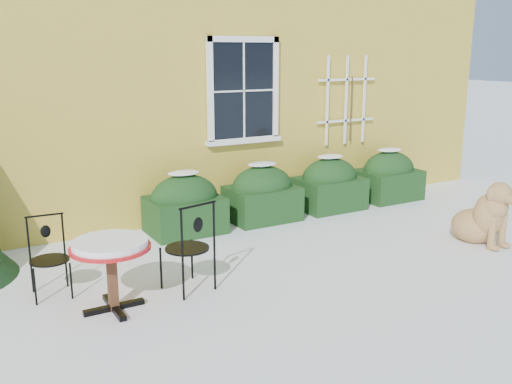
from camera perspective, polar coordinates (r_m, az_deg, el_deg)
ground at (r=6.43m, az=4.50°, el=-9.69°), size 80.00×80.00×0.00m
house at (r=12.33m, az=-14.63°, el=16.49°), size 12.40×8.40×6.40m
hedge_row at (r=9.19m, az=4.11°, el=0.24°), size 4.95×0.80×0.91m
bistro_table at (r=5.89m, az=-14.34°, el=-5.86°), size 0.80×0.80×0.75m
patio_chair_near at (r=6.26m, az=-6.67°, el=-5.42°), size 0.54×0.54×1.02m
patio_chair_far at (r=6.53m, az=-19.99°, el=-6.09°), size 0.42×0.41×0.87m
dog at (r=8.34m, az=21.85°, el=-2.38°), size 0.62×1.04×0.93m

